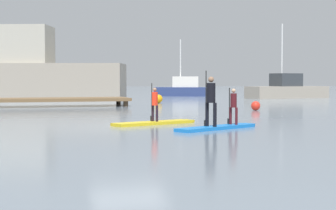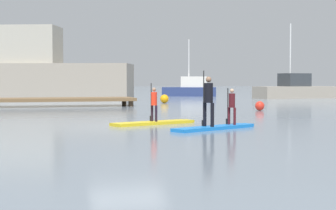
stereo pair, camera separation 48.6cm
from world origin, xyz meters
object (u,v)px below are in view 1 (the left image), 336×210
Objects in this scene: paddler_child_front at (233,104)px; motor_boat_small_navy at (287,90)px; fishing_boat_green_midground at (182,88)px; paddleboard_far at (217,127)px; mooring_buoy_near at (256,106)px; mooring_buoy_mid at (158,99)px; paddler_child_solo at (155,102)px; paddleboard_near at (155,123)px; fishing_boat_white_large at (16,72)px; paddler_adult at (211,98)px.

motor_boat_small_navy is at bearing 58.25° from paddler_child_front.
paddleboard_far is at bearing -106.12° from fishing_boat_green_midground.
mooring_buoy_mid reaches higher than mooring_buoy_near.
fishing_boat_green_midground is 0.72× the size of motor_boat_small_navy.
paddler_child_solo is at bearing -109.49° from fishing_boat_green_midground.
paddleboard_near is 2.42× the size of paddler_child_solo.
fishing_boat_green_midground reaches higher than mooring_buoy_mid.
paddleboard_near is at bearing -80.81° from fishing_boat_white_large.
fishing_boat_white_large is (-4.16, 25.72, 2.11)m from paddleboard_near.
fishing_boat_white_large is at bearing 174.87° from motor_boat_small_navy.
paddler_adult is 1.10m from paddler_child_front.
paddler_adult is 31.16m from motor_boat_small_navy.
fishing_boat_green_midground is 11.59× the size of mooring_buoy_near.
paddler_adult is at bearing -100.75° from mooring_buoy_mid.
mooring_buoy_near is at bearing -76.96° from mooring_buoy_mid.
paddler_child_front is at bearing -105.22° from fishing_boat_green_midground.
mooring_buoy_near is at bearing -99.45° from fishing_boat_green_midground.
paddleboard_far is at bearing -122.46° from motor_boat_small_navy.
paddleboard_near is 2.73× the size of paddler_child_front.
fishing_boat_green_midground is (9.18, 33.73, 0.00)m from paddler_child_front.
paddler_child_front is at bearing -77.35° from fishing_boat_white_large.
fishing_boat_green_midground is at bearing 74.78° from paddler_child_front.
mooring_buoy_mid reaches higher than paddleboard_near.
fishing_boat_white_large reaches higher than fishing_boat_green_midground.
fishing_boat_green_midground reaches higher than paddleboard_far.
mooring_buoy_mid is (-6.43, -14.74, -0.46)m from fishing_boat_green_midground.
motor_boat_small_navy reaches higher than paddleboard_near.
motor_boat_small_navy is at bearing 57.25° from paddler_adult.
paddleboard_far is 28.68m from fishing_boat_white_large.
paddleboard_far is 35.50m from fishing_boat_green_midground.
motor_boat_small_navy is (16.58, 26.07, 0.68)m from paddleboard_far.
paddler_adult is at bearing -66.08° from paddler_child_solo.
paddler_child_front reaches higher than paddleboard_near.
paddleboard_far is 2.68× the size of paddler_child_front.
paddleboard_far is at bearing -59.64° from paddler_child_solo.
motor_boat_small_navy reaches higher than mooring_buoy_near.
paddler_adult is 0.23× the size of motor_boat_small_navy.
mooring_buoy_mid is at bearing 79.25° from paddler_adult.
motor_boat_small_navy reaches higher than mooring_buoy_mid.
mooring_buoy_near is (5.06, 9.00, -0.51)m from paddler_child_front.
paddler_child_solo reaches higher than paddleboard_near.
mooring_buoy_mid is at bearing 81.77° from paddler_child_front.
paddler_adult is at bearing -66.05° from paddleboard_near.
paddler_child_front is at bearing -43.92° from paddler_child_solo.
motor_boat_small_navy is at bearing 27.03° from mooring_buoy_mid.
motor_boat_small_navy is 16.05× the size of mooring_buoy_near.
mooring_buoy_near is (11.28, -18.69, -1.93)m from fishing_boat_white_large.
paddler_child_solo is at bearing 136.08° from paddler_child_front.
fishing_boat_green_midground is (10.13, 34.23, -0.23)m from paddler_adult.
fishing_boat_white_large is at bearing 99.19° from paddleboard_near.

